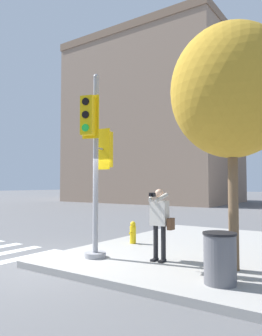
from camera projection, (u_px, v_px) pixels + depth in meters
name	position (u px, v px, depth m)	size (l,w,h in m)	color
ground_plane	(49.00, 266.00, 7.53)	(160.00, 160.00, 0.00)	#5B5B5E
sidewalk_corner	(246.00, 255.00, 8.42)	(8.00, 8.00, 0.15)	#9E9B96
traffic_signal_pole	(97.00, 156.00, 7.88)	(0.54, 1.14, 4.43)	#939399
person_photographer	(160.00, 218.00, 7.43)	(0.58, 0.54, 1.63)	black
street_tree	(232.00, 92.00, 6.80)	(2.53, 2.53, 5.07)	brown
fire_hydrant	(133.00, 233.00, 9.62)	(0.18, 0.24, 0.64)	yellow
trash_bin	(220.00, 258.00, 5.71)	(0.59, 0.59, 0.89)	#5B5B60
building_left	(152.00, 121.00, 36.18)	(17.37, 11.30, 17.68)	gray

